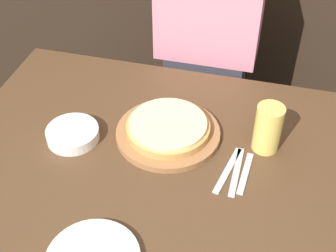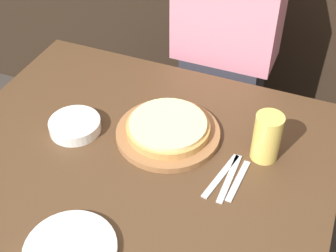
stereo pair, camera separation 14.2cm
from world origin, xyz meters
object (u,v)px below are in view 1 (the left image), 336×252
(beer_glass, at_px, (268,127))
(fork, at_px, (228,170))
(spoon, at_px, (245,173))
(pizza_on_board, at_px, (168,130))
(side_bowl, at_px, (73,134))
(dinner_knife, at_px, (236,172))
(diner_person, at_px, (206,71))

(beer_glass, bearing_deg, fork, -126.25)
(spoon, bearing_deg, pizza_on_board, 158.37)
(fork, xyz_separation_m, spoon, (0.05, -0.00, 0.00))
(beer_glass, distance_m, spoon, 0.15)
(side_bowl, bearing_deg, fork, -1.84)
(dinner_knife, relative_size, diner_person, 0.14)
(pizza_on_board, relative_size, beer_glass, 2.13)
(pizza_on_board, height_order, diner_person, diner_person)
(dinner_knife, bearing_deg, diner_person, 108.05)
(beer_glass, height_order, spoon, beer_glass)
(dinner_knife, bearing_deg, fork, 180.00)
(side_bowl, xyz_separation_m, spoon, (0.53, -0.02, -0.02))
(side_bowl, bearing_deg, beer_glass, 10.83)
(side_bowl, bearing_deg, diner_person, 64.14)
(pizza_on_board, xyz_separation_m, side_bowl, (-0.28, -0.08, -0.01))
(pizza_on_board, height_order, fork, pizza_on_board)
(pizza_on_board, bearing_deg, dinner_knife, -23.75)
(dinner_knife, xyz_separation_m, spoon, (0.03, 0.00, 0.00))
(pizza_on_board, xyz_separation_m, diner_person, (0.02, 0.53, -0.14))
(fork, height_order, spoon, same)
(pizza_on_board, relative_size, spoon, 1.96)
(side_bowl, distance_m, dinner_knife, 0.51)
(pizza_on_board, bearing_deg, beer_glass, 4.86)
(dinner_knife, xyz_separation_m, diner_person, (-0.21, 0.63, -0.12))
(dinner_knife, distance_m, diner_person, 0.68)
(pizza_on_board, distance_m, diner_person, 0.55)
(dinner_knife, relative_size, spoon, 1.17)
(pizza_on_board, xyz_separation_m, fork, (0.20, -0.10, -0.02))
(pizza_on_board, relative_size, fork, 1.68)
(beer_glass, bearing_deg, dinner_knife, -118.07)
(pizza_on_board, distance_m, fork, 0.23)
(pizza_on_board, bearing_deg, spoon, -21.63)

